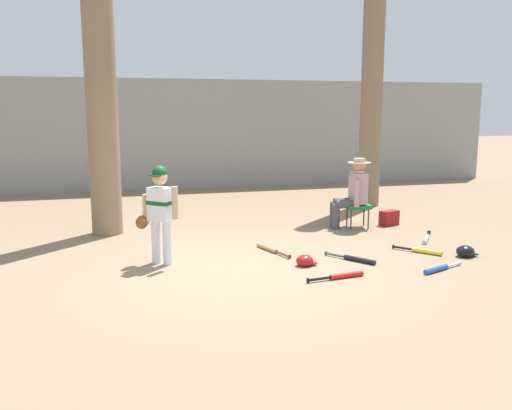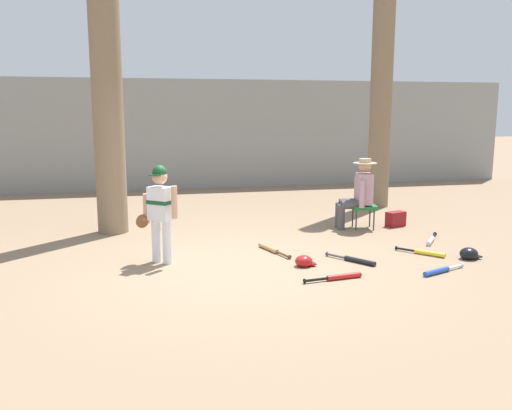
{
  "view_description": "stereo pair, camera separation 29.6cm",
  "coord_description": "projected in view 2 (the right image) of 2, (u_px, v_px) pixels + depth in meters",
  "views": [
    {
      "loc": [
        -1.59,
        -6.6,
        2.0
      ],
      "look_at": [
        0.3,
        0.31,
        0.75
      ],
      "focal_mm": 38.09,
      "sensor_mm": 36.0,
      "label": 1
    },
    {
      "loc": [
        -1.31,
        -6.67,
        2.0
      ],
      "look_at": [
        0.3,
        0.31,
        0.75
      ],
      "focal_mm": 38.09,
      "sensor_mm": 36.0,
      "label": 2
    }
  ],
  "objects": [
    {
      "name": "tree_near_player",
      "position": [
        108.0,
        111.0,
        8.71
      ],
      "size": [
        0.74,
        0.74,
        4.7
      ],
      "color": "#7F6B51",
      "rests_on": "ground"
    },
    {
      "name": "tree_behind_spectator",
      "position": [
        382.0,
        78.0,
        11.04
      ],
      "size": [
        0.73,
        0.73,
        6.08
      ],
      "color": "#7F6B51",
      "rests_on": "ground"
    },
    {
      "name": "bat_aluminum_silver",
      "position": [
        431.0,
        240.0,
        8.35
      ],
      "size": [
        0.52,
        0.64,
        0.07
      ],
      "color": "#B7BCC6",
      "rests_on": "ground"
    },
    {
      "name": "concrete_back_wall",
      "position": [
        183.0,
        134.0,
        13.89
      ],
      "size": [
        18.0,
        0.36,
        2.78
      ],
      "primitive_type": "cube",
      "color": "gray",
      "rests_on": "ground"
    },
    {
      "name": "seated_spectator",
      "position": [
        358.0,
        192.0,
        9.22
      ],
      "size": [
        0.68,
        0.54,
        1.2
      ],
      "color": "#47474C",
      "rests_on": "ground"
    },
    {
      "name": "ground_plane",
      "position": [
        239.0,
        267.0,
        7.03
      ],
      "size": [
        60.0,
        60.0,
        0.0
      ],
      "primitive_type": "plane",
      "color": "#897056"
    },
    {
      "name": "young_ballplayer",
      "position": [
        159.0,
        208.0,
        7.1
      ],
      "size": [
        0.58,
        0.43,
        1.31
      ],
      "color": "white",
      "rests_on": "ground"
    },
    {
      "name": "bat_black_composite",
      "position": [
        356.0,
        260.0,
        7.23
      ],
      "size": [
        0.48,
        0.67,
        0.07
      ],
      "color": "black",
      "rests_on": "ground"
    },
    {
      "name": "handbag_beside_stool",
      "position": [
        396.0,
        219.0,
        9.46
      ],
      "size": [
        0.38,
        0.28,
        0.26
      ],
      "primitive_type": "cube",
      "rotation": [
        0.0,
        0.0,
        0.34
      ],
      "color": "maroon",
      "rests_on": "ground"
    },
    {
      "name": "bat_yellow_trainer",
      "position": [
        426.0,
        253.0,
        7.6
      ],
      "size": [
        0.5,
        0.59,
        0.07
      ],
      "color": "yellow",
      "rests_on": "ground"
    },
    {
      "name": "bat_wood_tan",
      "position": [
        271.0,
        249.0,
        7.8
      ],
      "size": [
        0.29,
        0.79,
        0.07
      ],
      "color": "tan",
      "rests_on": "ground"
    },
    {
      "name": "bat_red_barrel",
      "position": [
        340.0,
        277.0,
        6.5
      ],
      "size": [
        0.76,
        0.16,
        0.07
      ],
      "color": "red",
      "rests_on": "ground"
    },
    {
      "name": "batting_helmet_red",
      "position": [
        304.0,
        261.0,
        7.04
      ],
      "size": [
        0.27,
        0.21,
        0.16
      ],
      "color": "#A81919",
      "rests_on": "ground"
    },
    {
      "name": "batting_helmet_black",
      "position": [
        469.0,
        254.0,
        7.39
      ],
      "size": [
        0.3,
        0.23,
        0.17
      ],
      "color": "black",
      "rests_on": "ground"
    },
    {
      "name": "bat_blue_youth",
      "position": [
        440.0,
        271.0,
        6.75
      ],
      "size": [
        0.7,
        0.32,
        0.07
      ],
      "color": "#2347AD",
      "rests_on": "ground"
    },
    {
      "name": "folding_stool",
      "position": [
        363.0,
        207.0,
        9.27
      ],
      "size": [
        0.47,
        0.47,
        0.41
      ],
      "color": "#196B2D",
      "rests_on": "ground"
    }
  ]
}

